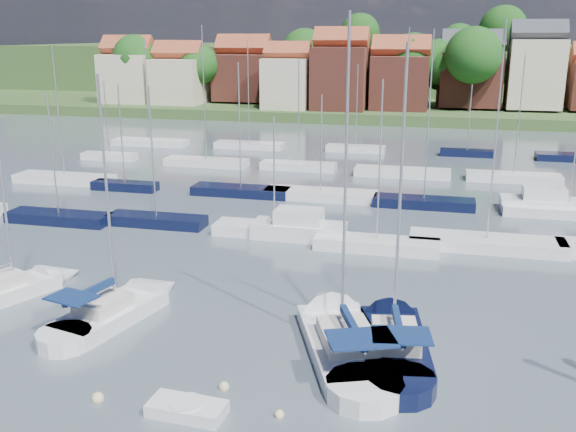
# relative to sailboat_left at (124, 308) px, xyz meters

# --- Properties ---
(ground) EXTENTS (260.00, 260.00, 0.00)m
(ground) POSITION_rel_sailboat_left_xyz_m (11.68, 35.41, -0.36)
(ground) COLOR #404B57
(ground) RESTS_ON ground
(sailboat_left) EXTENTS (5.08, 10.63, 14.04)m
(sailboat_left) POSITION_rel_sailboat_left_xyz_m (0.00, 0.00, 0.00)
(sailboat_left) COLOR silver
(sailboat_left) RESTS_ON ground
(sailboat_centre) EXTENTS (7.71, 13.04, 17.17)m
(sailboat_centre) POSITION_rel_sailboat_left_xyz_m (11.78, -0.14, -0.01)
(sailboat_centre) COLOR silver
(sailboat_centre) RESTS_ON ground
(sailboat_navy) EXTENTS (4.79, 11.67, 15.72)m
(sailboat_navy) POSITION_rel_sailboat_left_xyz_m (14.50, 0.18, -0.00)
(sailboat_navy) COLOR black
(sailboat_navy) RESTS_ON ground
(sailboat_far) EXTENTS (5.61, 8.96, 11.74)m
(sailboat_far) POSITION_rel_sailboat_left_xyz_m (-7.26, 1.19, -0.02)
(sailboat_far) COLOR silver
(sailboat_far) RESTS_ON ground
(tender) EXTENTS (3.21, 1.64, 0.68)m
(tender) POSITION_rel_sailboat_left_xyz_m (7.02, -8.27, -0.10)
(tender) COLOR silver
(tender) RESTS_ON ground
(buoy_b) EXTENTS (0.53, 0.53, 0.53)m
(buoy_b) POSITION_rel_sailboat_left_xyz_m (2.98, -8.17, -0.36)
(buoy_b) COLOR beige
(buoy_b) RESTS_ON ground
(buoy_c) EXTENTS (0.46, 0.46, 0.46)m
(buoy_c) POSITION_rel_sailboat_left_xyz_m (7.83, -6.08, -0.36)
(buoy_c) COLOR beige
(buoy_c) RESTS_ON ground
(buoy_d) EXTENTS (0.41, 0.41, 0.41)m
(buoy_d) POSITION_rel_sailboat_left_xyz_m (10.67, -7.56, -0.36)
(buoy_d) COLOR beige
(buoy_d) RESTS_ON ground
(buoy_e) EXTENTS (0.50, 0.50, 0.50)m
(buoy_e) POSITION_rel_sailboat_left_xyz_m (13.98, 3.00, -0.36)
(buoy_e) COLOR #D85914
(buoy_e) RESTS_ON ground
(marina_field) EXTENTS (79.62, 41.41, 15.93)m
(marina_field) POSITION_rel_sailboat_left_xyz_m (13.58, 30.56, 0.07)
(marina_field) COLOR silver
(marina_field) RESTS_ON ground
(far_shore_town) EXTENTS (212.46, 90.00, 22.27)m
(far_shore_town) POSITION_rel_sailboat_left_xyz_m (13.90, 128.08, 4.25)
(far_shore_town) COLOR #3C562B
(far_shore_town) RESTS_ON ground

